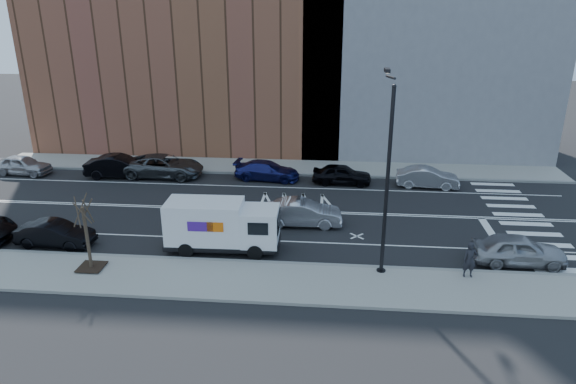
% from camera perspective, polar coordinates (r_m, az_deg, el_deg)
% --- Properties ---
extents(ground, '(120.00, 120.00, 0.00)m').
position_cam_1_polar(ground, '(32.29, -3.25, -2.02)').
color(ground, black).
rests_on(ground, ground).
extents(sidewalk_near, '(44.00, 3.60, 0.15)m').
position_cam_1_polar(sidewalk_near, '(24.48, -6.23, -9.71)').
color(sidewalk_near, gray).
rests_on(sidewalk_near, ground).
extents(sidewalk_far, '(44.00, 3.60, 0.15)m').
position_cam_1_polar(sidewalk_far, '(40.47, -1.48, 2.82)').
color(sidewalk_far, gray).
rests_on(sidewalk_far, ground).
extents(curb_near, '(44.00, 0.25, 0.17)m').
position_cam_1_polar(curb_near, '(26.01, -5.47, -7.72)').
color(curb_near, gray).
rests_on(curb_near, ground).
extents(curb_far, '(44.00, 0.25, 0.17)m').
position_cam_1_polar(curb_far, '(38.77, -1.78, 2.03)').
color(curb_far, gray).
rests_on(curb_far, ground).
extents(crosswalk, '(3.00, 14.00, 0.01)m').
position_cam_1_polar(crosswalk, '(33.99, 24.55, -2.76)').
color(crosswalk, white).
rests_on(crosswalk, ground).
extents(road_markings, '(40.00, 8.60, 0.01)m').
position_cam_1_polar(road_markings, '(32.29, -3.25, -2.02)').
color(road_markings, white).
rests_on(road_markings, ground).
extents(bldg_brick, '(26.00, 10.00, 22.00)m').
position_cam_1_polar(bldg_brick, '(46.83, -10.90, 18.48)').
color(bldg_brick, brown).
rests_on(bldg_brick, ground).
extents(streetlight, '(0.44, 4.02, 9.34)m').
position_cam_1_polar(streetlight, '(23.87, 10.94, 2.39)').
color(streetlight, black).
rests_on(streetlight, ground).
extents(street_tree, '(1.20, 1.20, 3.75)m').
position_cam_1_polar(street_tree, '(26.38, -21.33, -5.40)').
color(street_tree, black).
rests_on(street_tree, ground).
extents(fedex_van, '(5.97, 2.22, 2.70)m').
position_cam_1_polar(fedex_van, '(26.87, -7.40, -3.67)').
color(fedex_van, black).
rests_on(fedex_van, ground).
extents(far_parked_a, '(4.43, 2.15, 1.46)m').
position_cam_1_polar(far_parked_a, '(43.64, -27.40, 2.69)').
color(far_parked_a, '#A0A0A5').
rests_on(far_parked_a, ground).
extents(far_parked_b, '(5.08, 2.03, 1.64)m').
position_cam_1_polar(far_parked_b, '(40.08, -18.18, 2.72)').
color(far_parked_b, black).
rests_on(far_parked_b, ground).
extents(far_parked_c, '(5.92, 2.85, 1.63)m').
position_cam_1_polar(far_parked_c, '(39.32, -13.64, 2.83)').
color(far_parked_c, '#474B4E').
rests_on(far_parked_c, ground).
extents(far_parked_d, '(4.92, 2.41, 1.38)m').
position_cam_1_polar(far_parked_d, '(37.60, -2.34, 2.40)').
color(far_parked_d, navy).
rests_on(far_parked_d, ground).
extents(far_parked_e, '(4.24, 1.84, 1.42)m').
position_cam_1_polar(far_parked_e, '(36.89, 6.01, 1.98)').
color(far_parked_e, black).
rests_on(far_parked_e, ground).
extents(far_parked_f, '(4.40, 1.82, 1.42)m').
position_cam_1_polar(far_parked_f, '(37.32, 15.23, 1.57)').
color(far_parked_f, '#B0B1B5').
rests_on(far_parked_f, ground).
extents(driving_sedan, '(4.66, 1.78, 1.52)m').
position_cam_1_polar(driving_sedan, '(29.89, 1.58, -2.33)').
color(driving_sedan, '#B4B5B9').
rests_on(driving_sedan, ground).
extents(near_parked_rear_a, '(4.18, 1.64, 1.35)m').
position_cam_1_polar(near_parked_rear_a, '(30.13, -24.47, -4.25)').
color(near_parked_rear_a, black).
rests_on(near_parked_rear_a, ground).
extents(near_parked_front, '(4.53, 1.82, 1.54)m').
position_cam_1_polar(near_parked_front, '(27.97, 24.22, -5.89)').
color(near_parked_front, '#9B9CA0').
rests_on(near_parked_front, ground).
extents(pedestrian, '(0.65, 0.45, 1.73)m').
position_cam_1_polar(pedestrian, '(25.54, 19.55, -7.12)').
color(pedestrian, black).
rests_on(pedestrian, sidewalk_near).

